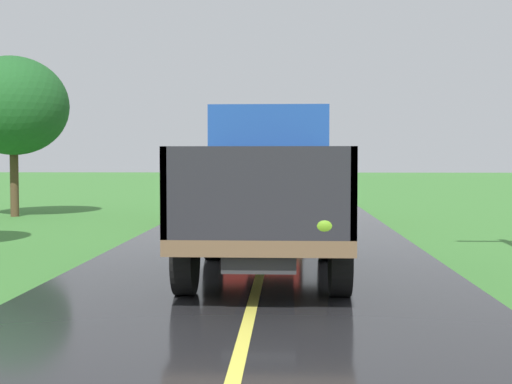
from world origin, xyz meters
TOP-DOWN VIEW (x-y plane):
  - banana_truck_near at (0.12, 9.01)m, footprint 2.38×5.83m
  - banana_truck_far at (-0.34, 19.19)m, footprint 2.38×5.82m
  - roadside_tree_near_left at (-8.81, 20.07)m, footprint 3.68×3.68m

SIDE VIEW (x-z plane):
  - banana_truck_far at x=-0.34m, z-range 0.07..2.87m
  - banana_truck_near at x=0.12m, z-range 0.07..2.87m
  - roadside_tree_near_left at x=-8.81m, z-range 1.03..6.42m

